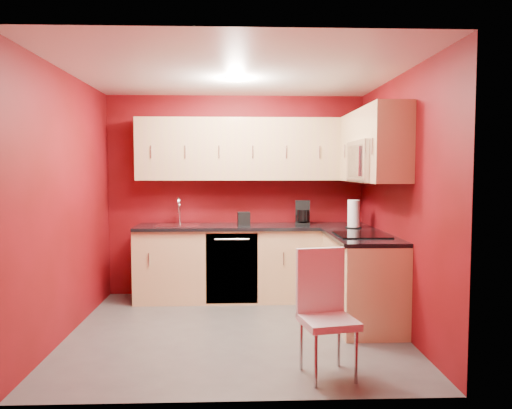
{
  "coord_description": "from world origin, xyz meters",
  "views": [
    {
      "loc": [
        0.01,
        -4.8,
        1.58
      ],
      "look_at": [
        0.22,
        0.55,
        1.2
      ],
      "focal_mm": 35.0,
      "sensor_mm": 36.0,
      "label": 1
    }
  ],
  "objects": [
    {
      "name": "floor",
      "position": [
        0.0,
        0.0,
        0.0
      ],
      "size": [
        3.2,
        3.2,
        0.0
      ],
      "primitive_type": "plane",
      "color": "#4F4C49",
      "rests_on": "ground"
    },
    {
      "name": "wall_front",
      "position": [
        0.0,
        -1.5,
        1.25
      ],
      "size": [
        3.2,
        0.0,
        3.2
      ],
      "primitive_type": "plane",
      "rotation": [
        -1.57,
        0.0,
        0.0
      ],
      "color": "maroon",
      "rests_on": "floor"
    },
    {
      "name": "coffee_maker",
      "position": [
        0.8,
        1.16,
        1.06
      ],
      "size": [
        0.2,
        0.25,
        0.29
      ],
      "primitive_type": null,
      "rotation": [
        0.0,
        0.0,
        -0.13
      ],
      "color": "black",
      "rests_on": "countertop_back"
    },
    {
      "name": "wall_right",
      "position": [
        1.6,
        0.0,
        1.25
      ],
      "size": [
        0.0,
        3.0,
        3.0
      ],
      "primitive_type": "plane",
      "rotation": [
        1.57,
        0.0,
        -1.57
      ],
      "color": "maroon",
      "rests_on": "floor"
    },
    {
      "name": "countertop_right",
      "position": [
        1.29,
        0.23,
        0.89
      ],
      "size": [
        0.63,
        1.27,
        0.04
      ],
      "primitive_type": "cube",
      "color": "black",
      "rests_on": "base_cabinets_right"
    },
    {
      "name": "dishwasher_front",
      "position": [
        -0.05,
        0.91,
        0.43
      ],
      "size": [
        0.6,
        0.02,
        0.82
      ],
      "primitive_type": "cube",
      "color": "black",
      "rests_on": "base_cabinets_back"
    },
    {
      "name": "napkin_holder",
      "position": [
        0.09,
        1.2,
        0.99
      ],
      "size": [
        0.16,
        0.16,
        0.16
      ],
      "primitive_type": null,
      "rotation": [
        0.0,
        0.0,
        0.08
      ],
      "color": "black",
      "rests_on": "countertop_back"
    },
    {
      "name": "downlight",
      "position": [
        0.0,
        0.3,
        2.48
      ],
      "size": [
        0.2,
        0.2,
        0.01
      ],
      "primitive_type": "cylinder",
      "color": "white",
      "rests_on": "ceiling"
    },
    {
      "name": "sink",
      "position": [
        -0.7,
        1.2,
        0.94
      ],
      "size": [
        0.52,
        0.42,
        0.35
      ],
      "color": "silver",
      "rests_on": "countertop_back"
    },
    {
      "name": "countertop_back",
      "position": [
        0.2,
        1.19,
        0.89
      ],
      "size": [
        2.8,
        0.63,
        0.04
      ],
      "primitive_type": "cube",
      "color": "black",
      "rests_on": "base_cabinets_back"
    },
    {
      "name": "base_cabinets_right",
      "position": [
        1.3,
        0.25,
        0.43
      ],
      "size": [
        0.6,
        1.3,
        0.87
      ],
      "primitive_type": "cube",
      "color": "#DAB77C",
      "rests_on": "floor"
    },
    {
      "name": "paper_towel",
      "position": [
        1.35,
        0.85,
        1.07
      ],
      "size": [
        0.21,
        0.21,
        0.32
      ],
      "primitive_type": null,
      "rotation": [
        0.0,
        0.0,
        0.19
      ],
      "color": "white",
      "rests_on": "countertop_right"
    },
    {
      "name": "ceiling",
      "position": [
        0.0,
        0.0,
        2.5
      ],
      "size": [
        3.2,
        3.2,
        0.0
      ],
      "primitive_type": "plane",
      "rotation": [
        3.14,
        0.0,
        0.0
      ],
      "color": "white",
      "rests_on": "wall_back"
    },
    {
      "name": "wall_left",
      "position": [
        -1.6,
        0.0,
        1.25
      ],
      "size": [
        0.0,
        3.0,
        3.0
      ],
      "primitive_type": "plane",
      "rotation": [
        1.57,
        0.0,
        1.57
      ],
      "color": "maroon",
      "rests_on": "floor"
    },
    {
      "name": "dining_chair",
      "position": [
        0.7,
        -1.11,
        0.48
      ],
      "size": [
        0.46,
        0.47,
        0.96
      ],
      "primitive_type": null,
      "rotation": [
        0.0,
        0.0,
        0.19
      ],
      "color": "silver",
      "rests_on": "floor"
    },
    {
      "name": "upper_cabinets_back",
      "position": [
        0.2,
        1.32,
        1.83
      ],
      "size": [
        2.8,
        0.35,
        0.75
      ],
      "primitive_type": "cube",
      "color": "tan",
      "rests_on": "wall_back"
    },
    {
      "name": "wall_back",
      "position": [
        0.0,
        1.5,
        1.25
      ],
      "size": [
        3.2,
        0.0,
        3.2
      ],
      "primitive_type": "plane",
      "rotation": [
        1.57,
        0.0,
        0.0
      ],
      "color": "maroon",
      "rests_on": "floor"
    },
    {
      "name": "base_cabinets_back",
      "position": [
        0.2,
        1.2,
        0.43
      ],
      "size": [
        2.8,
        0.6,
        0.87
      ],
      "primitive_type": "cube",
      "color": "#DAB77C",
      "rests_on": "floor"
    },
    {
      "name": "cooktop",
      "position": [
        1.28,
        0.2,
        0.92
      ],
      "size": [
        0.5,
        0.55,
        0.01
      ],
      "primitive_type": "cube",
      "color": "black",
      "rests_on": "countertop_right"
    },
    {
      "name": "upper_cabinets_right",
      "position": [
        1.42,
        0.44,
        1.89
      ],
      "size": [
        0.35,
        1.55,
        0.75
      ],
      "color": "tan",
      "rests_on": "wall_right"
    },
    {
      "name": "microwave",
      "position": [
        1.39,
        0.2,
        1.66
      ],
      "size": [
        0.42,
        0.76,
        0.42
      ],
      "color": "silver",
      "rests_on": "upper_cabinets_right"
    }
  ]
}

